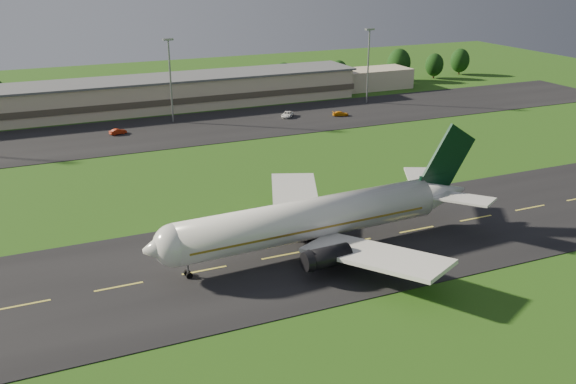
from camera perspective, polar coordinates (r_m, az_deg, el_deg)
name	(u,v)px	position (r m, az deg, el deg)	size (l,w,h in m)	color
ground	(282,256)	(88.16, -0.55, -5.71)	(360.00, 360.00, 0.00)	#234C13
taxiway	(282,256)	(88.14, -0.55, -5.69)	(220.00, 30.00, 0.10)	black
apron	(161,132)	(153.15, -11.26, 5.27)	(260.00, 30.00, 0.10)	black
airliner	(315,219)	(88.16, 2.39, -2.41)	(51.30, 42.13, 15.57)	silver
terminal	(162,94)	(176.63, -11.10, 8.57)	(145.00, 16.00, 8.40)	#C3B695
light_mast_centre	(170,71)	(159.24, -10.45, 10.57)	(2.40, 1.20, 20.35)	gray
light_mast_east	(368,57)	(179.86, 7.17, 11.82)	(2.40, 1.20, 20.35)	gray
tree_line	(240,77)	(192.82, -4.25, 10.12)	(196.58, 8.82, 10.40)	black
service_vehicle_b	(118,132)	(152.81, -14.88, 5.22)	(1.36, 3.90, 1.28)	#9C210A
service_vehicle_c	(287,114)	(164.09, -0.05, 6.92)	(2.29, 4.97, 1.38)	white
service_vehicle_d	(341,114)	(165.75, 4.69, 6.96)	(1.68, 4.12, 1.20)	orange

